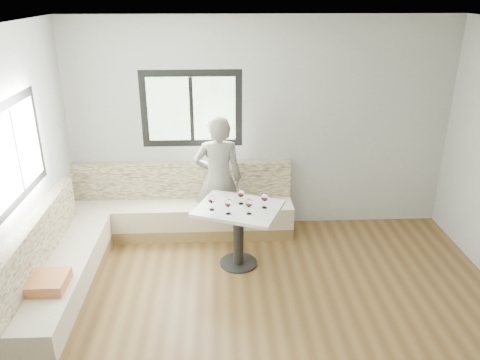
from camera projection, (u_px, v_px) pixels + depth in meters
name	position (u px, v px, depth m)	size (l,w,h in m)	color
room	(277.00, 206.00, 3.88)	(5.01, 5.01, 2.81)	brown
banquette	(135.00, 234.00, 5.66)	(2.90, 2.80, 0.95)	#9A7845
table	(238.00, 222.00, 5.44)	(1.13, 1.02, 0.76)	black
person	(218.00, 179.00, 5.93)	(0.61, 0.40, 1.67)	slate
olive_ramekin	(228.00, 199.00, 5.51)	(0.09, 0.09, 0.04)	white
wine_glass_a	(212.00, 200.00, 5.25)	(0.08, 0.08, 0.18)	white
wine_glass_b	(228.00, 204.00, 5.15)	(0.08, 0.08, 0.18)	white
wine_glass_c	(249.00, 204.00, 5.15)	(0.08, 0.08, 0.18)	white
wine_glass_d	(241.00, 194.00, 5.40)	(0.08, 0.08, 0.18)	white
wine_glass_e	(265.00, 198.00, 5.29)	(0.08, 0.08, 0.18)	white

